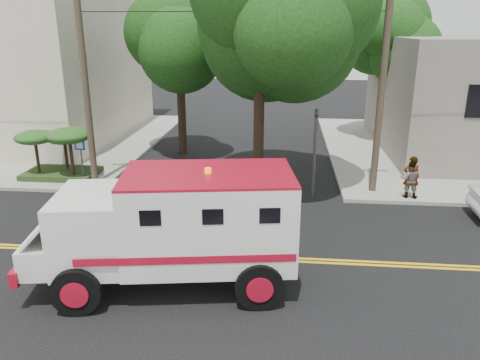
# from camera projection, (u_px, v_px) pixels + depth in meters

# --- Properties ---
(ground) EXTENTS (100.00, 100.00, 0.00)m
(ground) POSITION_uv_depth(u_px,v_px,m) (196.00, 255.00, 14.30)
(ground) COLOR black
(ground) RESTS_ON ground
(sidewalk_nw) EXTENTS (17.00, 17.00, 0.15)m
(sidewalk_nw) POSITION_uv_depth(u_px,v_px,m) (18.00, 140.00, 28.30)
(sidewalk_nw) COLOR gray
(sidewalk_nw) RESTS_ON ground
(utility_pole_left) EXTENTS (0.28, 0.28, 9.00)m
(utility_pole_left) POSITION_uv_depth(u_px,v_px,m) (85.00, 82.00, 19.08)
(utility_pole_left) COLOR #382D23
(utility_pole_left) RESTS_ON ground
(utility_pole_right) EXTENTS (0.28, 0.28, 9.00)m
(utility_pole_right) POSITION_uv_depth(u_px,v_px,m) (382.00, 85.00, 18.15)
(utility_pole_right) COLOR #382D23
(utility_pole_right) RESTS_ON ground
(tree_main) EXTENTS (6.08, 5.70, 9.85)m
(tree_main) POSITION_uv_depth(u_px,v_px,m) (271.00, 11.00, 17.72)
(tree_main) COLOR black
(tree_main) RESTS_ON ground
(tree_left) EXTENTS (4.48, 4.20, 7.70)m
(tree_left) POSITION_uv_depth(u_px,v_px,m) (184.00, 45.00, 23.89)
(tree_left) COLOR black
(tree_left) RESTS_ON ground
(tree_right) EXTENTS (4.80, 4.50, 8.20)m
(tree_right) POSITION_uv_depth(u_px,v_px,m) (399.00, 37.00, 26.45)
(tree_right) COLOR black
(tree_right) RESTS_ON ground
(traffic_signal) EXTENTS (0.15, 0.18, 3.60)m
(traffic_signal) POSITION_uv_depth(u_px,v_px,m) (315.00, 144.00, 18.54)
(traffic_signal) COLOR #3F3F42
(traffic_signal) RESTS_ON ground
(accessibility_sign) EXTENTS (0.45, 0.10, 2.02)m
(accessibility_sign) POSITION_uv_depth(u_px,v_px,m) (81.00, 154.00, 20.29)
(accessibility_sign) COLOR #3F3F42
(accessibility_sign) RESTS_ON ground
(palm_planter) EXTENTS (3.52, 2.63, 2.36)m
(palm_planter) POSITION_uv_depth(u_px,v_px,m) (58.00, 145.00, 20.74)
(palm_planter) COLOR #1E3314
(palm_planter) RESTS_ON sidewalk_nw
(armored_truck) EXTENTS (7.24, 3.65, 3.16)m
(armored_truck) POSITION_uv_depth(u_px,v_px,m) (175.00, 223.00, 12.16)
(armored_truck) COLOR silver
(armored_truck) RESTS_ON ground
(pedestrian_a) EXTENTS (0.64, 0.44, 1.70)m
(pedestrian_a) POSITION_uv_depth(u_px,v_px,m) (411.00, 177.00, 18.47)
(pedestrian_a) COLOR gray
(pedestrian_a) RESTS_ON sidewalk_ne
(pedestrian_b) EXTENTS (0.82, 0.70, 1.49)m
(pedestrian_b) POSITION_uv_depth(u_px,v_px,m) (410.00, 179.00, 18.50)
(pedestrian_b) COLOR gray
(pedestrian_b) RESTS_ON sidewalk_ne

